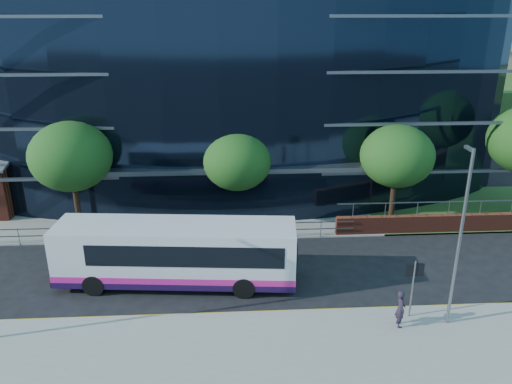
{
  "coord_description": "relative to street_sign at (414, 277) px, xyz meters",
  "views": [
    {
      "loc": [
        -3.57,
        -20.39,
        13.36
      ],
      "look_at": [
        -1.9,
        8.0,
        2.71
      ],
      "focal_mm": 35.0,
      "sensor_mm": 36.0,
      "label": 1
    }
  ],
  "objects": [
    {
      "name": "streetlight_east",
      "position": [
        1.5,
        -0.59,
        2.29
      ],
      "size": [
        0.15,
        0.77,
        8.0
      ],
      "color": "slate",
      "rests_on": "pavement_near"
    },
    {
      "name": "tree_far_c",
      "position": [
        2.5,
        10.59,
        2.39
      ],
      "size": [
        4.62,
        4.62,
        6.51
      ],
      "color": "black",
      "rests_on": "ground"
    },
    {
      "name": "city_bus",
      "position": [
        -10.66,
        3.72,
        -0.43
      ],
      "size": [
        12.2,
        3.83,
        3.25
      ],
      "rotation": [
        0.0,
        0.0,
        -0.09
      ],
      "color": "silver",
      "rests_on": "ground"
    },
    {
      "name": "ground",
      "position": [
        -4.5,
        1.59,
        -2.15
      ],
      "size": [
        200.0,
        200.0,
        0.0
      ],
      "primitive_type": "plane",
      "color": "black",
      "rests_on": "ground"
    },
    {
      "name": "pedestrian",
      "position": [
        -0.71,
        -0.7,
        -1.13
      ],
      "size": [
        0.45,
        0.66,
        1.74
      ],
      "primitive_type": "imported",
      "rotation": [
        0.0,
        0.0,
        1.51
      ],
      "color": "black",
      "rests_on": "pavement_near"
    },
    {
      "name": "tree_far_b",
      "position": [
        -7.5,
        11.09,
        2.06
      ],
      "size": [
        4.29,
        4.29,
        6.05
      ],
      "color": "black",
      "rests_on": "ground"
    },
    {
      "name": "pavement_near",
      "position": [
        -4.5,
        -3.41,
        -2.07
      ],
      "size": [
        80.0,
        8.0,
        0.15
      ],
      "primitive_type": "cube",
      "color": "gray",
      "rests_on": "ground"
    },
    {
      "name": "yellow_line_outer",
      "position": [
        -4.5,
        0.79,
        -2.14
      ],
      "size": [
        80.0,
        0.08,
        0.01
      ],
      "primitive_type": "cube",
      "color": "gold",
      "rests_on": "ground"
    },
    {
      "name": "street_sign",
      "position": [
        0.0,
        0.0,
        0.0
      ],
      "size": [
        0.85,
        0.09,
        2.8
      ],
      "color": "slate",
      "rests_on": "pavement_near"
    },
    {
      "name": "apartment_block",
      "position": [
        27.5,
        58.8,
        8.96
      ],
      "size": [
        60.0,
        42.0,
        30.0
      ],
      "color": "#2D511E",
      "rests_on": "ground"
    },
    {
      "name": "tree_far_a",
      "position": [
        -17.5,
        10.59,
        2.71
      ],
      "size": [
        4.95,
        4.95,
        6.98
      ],
      "color": "black",
      "rests_on": "ground"
    },
    {
      "name": "tree_dist_e",
      "position": [
        19.5,
        41.59,
        2.39
      ],
      "size": [
        4.62,
        4.62,
        6.51
      ],
      "color": "black",
      "rests_on": "ground"
    },
    {
      "name": "kerb",
      "position": [
        -4.5,
        0.59,
        -2.07
      ],
      "size": [
        80.0,
        0.25,
        0.16
      ],
      "primitive_type": "cube",
      "color": "gray",
      "rests_on": "ground"
    },
    {
      "name": "far_forecourt",
      "position": [
        -10.5,
        12.59,
        -2.1
      ],
      "size": [
        50.0,
        8.0,
        0.1
      ],
      "primitive_type": "cube",
      "color": "gray",
      "rests_on": "ground"
    },
    {
      "name": "glass_office",
      "position": [
        -8.5,
        22.44,
        5.85
      ],
      "size": [
        44.0,
        23.1,
        16.0
      ],
      "color": "black",
      "rests_on": "ground"
    },
    {
      "name": "guard_railings",
      "position": [
        -12.5,
        8.59,
        -1.33
      ],
      "size": [
        24.0,
        0.05,
        1.1
      ],
      "color": "slate",
      "rests_on": "ground"
    },
    {
      "name": "yellow_line_inner",
      "position": [
        -4.5,
        0.94,
        -2.14
      ],
      "size": [
        80.0,
        0.08,
        0.01
      ],
      "primitive_type": "cube",
      "color": "gold",
      "rests_on": "ground"
    }
  ]
}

